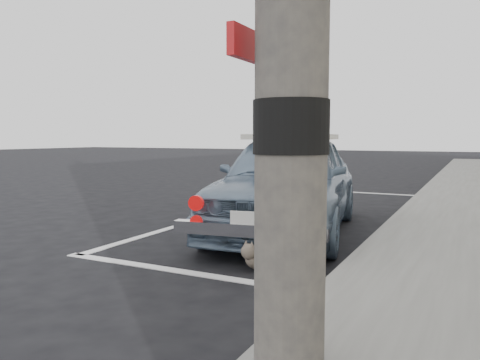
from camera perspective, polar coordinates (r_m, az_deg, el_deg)
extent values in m
plane|color=black|center=(5.10, -7.86, -9.03)|extent=(80.00, 80.00, 0.00)
cube|color=silver|center=(4.43, -6.18, -11.17)|extent=(3.00, 0.12, 0.01)
cube|color=silver|center=(10.88, 14.35, -1.49)|extent=(3.00, 0.12, 0.01)
cube|color=silver|center=(8.07, -0.96, -3.64)|extent=(0.12, 7.00, 0.01)
cylinder|color=black|center=(2.19, 6.25, 6.42)|extent=(0.36, 0.36, 0.25)
cube|color=red|center=(2.33, 0.60, 16.28)|extent=(0.04, 0.30, 0.15)
cube|color=white|center=(2.33, 0.48, 16.27)|extent=(0.02, 0.16, 0.08)
imported|color=slate|center=(6.22, 5.85, -0.20)|extent=(2.22, 4.12, 1.33)
cube|color=white|center=(6.57, 6.56, 5.29)|extent=(1.34, 1.65, 0.07)
cube|color=silver|center=(4.42, 1.06, -6.13)|extent=(1.49, 0.38, 0.12)
cube|color=white|center=(4.36, 0.91, -4.96)|extent=(0.33, 0.08, 0.17)
cylinder|color=red|center=(4.52, -5.37, -2.82)|extent=(0.15, 0.07, 0.15)
cylinder|color=red|center=(4.24, 7.72, -3.38)|extent=(0.15, 0.07, 0.15)
cylinder|color=red|center=(4.55, -5.35, -5.06)|extent=(0.13, 0.06, 0.12)
cylinder|color=red|center=(4.27, 7.69, -5.77)|extent=(0.13, 0.06, 0.12)
ellipsoid|color=#78665B|center=(4.50, 2.76, -9.24)|extent=(0.38, 0.45, 0.23)
sphere|color=#78665B|center=(4.37, 1.09, -8.60)|extent=(0.15, 0.15, 0.15)
cone|color=#78665B|center=(4.38, 0.74, -7.56)|extent=(0.05, 0.05, 0.06)
cone|color=#78665B|center=(4.32, 1.45, -7.74)|extent=(0.05, 0.05, 0.06)
cylinder|color=#78665B|center=(4.62, 5.04, -9.93)|extent=(0.04, 0.25, 0.03)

